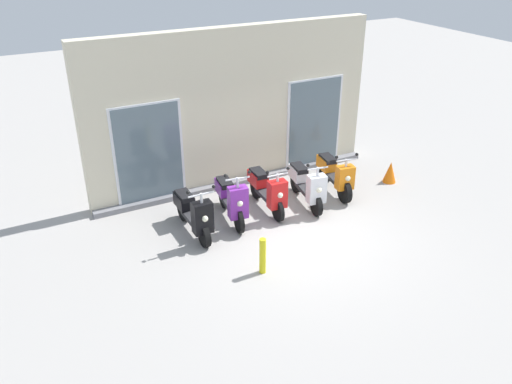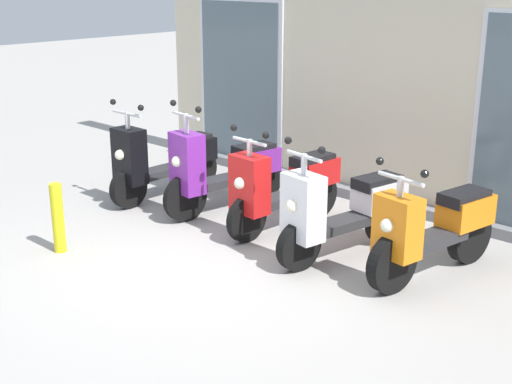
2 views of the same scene
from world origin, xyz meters
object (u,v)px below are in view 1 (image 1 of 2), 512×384
(scooter_purple, at_px, (231,198))
(scooter_orange, at_px, (335,174))
(scooter_white, at_px, (307,184))
(curb_bollard, at_px, (263,256))
(scooter_red, at_px, (267,189))
(traffic_cone, at_px, (390,172))
(scooter_black, at_px, (193,213))

(scooter_purple, bearing_deg, scooter_orange, 1.36)
(scooter_purple, height_order, scooter_white, scooter_purple)
(scooter_purple, xyz_separation_m, curb_bollard, (-0.30, -1.94, -0.16))
(scooter_red, relative_size, traffic_cone, 3.08)
(scooter_red, distance_m, curb_bollard, 2.32)
(scooter_red, bearing_deg, scooter_orange, 0.27)
(scooter_purple, relative_size, scooter_orange, 1.02)
(scooter_black, xyz_separation_m, curb_bollard, (0.60, -1.81, -0.12))
(scooter_purple, height_order, scooter_red, scooter_purple)
(curb_bollard, bearing_deg, scooter_purple, 81.28)
(scooter_orange, bearing_deg, scooter_red, -179.73)
(curb_bollard, bearing_deg, scooter_red, 59.46)
(scooter_black, bearing_deg, curb_bollard, -71.71)
(scooter_red, distance_m, traffic_cone, 3.30)
(scooter_black, bearing_deg, scooter_red, 6.08)
(scooter_white, xyz_separation_m, traffic_cone, (2.38, -0.00, -0.22))
(scooter_purple, bearing_deg, scooter_black, -171.46)
(scooter_white, bearing_deg, scooter_red, 169.03)
(scooter_black, relative_size, scooter_white, 0.99)
(traffic_cone, height_order, curb_bollard, curb_bollard)
(scooter_orange, xyz_separation_m, traffic_cone, (1.51, -0.19, -0.20))
(scooter_orange, height_order, traffic_cone, scooter_orange)
(traffic_cone, bearing_deg, scooter_purple, 178.32)
(scooter_red, bearing_deg, scooter_white, -10.97)
(scooter_purple, bearing_deg, traffic_cone, -1.68)
(scooter_orange, distance_m, traffic_cone, 1.53)
(scooter_white, relative_size, curb_bollard, 2.30)
(scooter_orange, bearing_deg, scooter_purple, -178.64)
(scooter_black, xyz_separation_m, scooter_red, (1.77, 0.19, 0.02))
(scooter_white, bearing_deg, curb_bollard, -138.80)
(scooter_purple, relative_size, curb_bollard, 2.32)
(scooter_red, bearing_deg, curb_bollard, -120.54)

